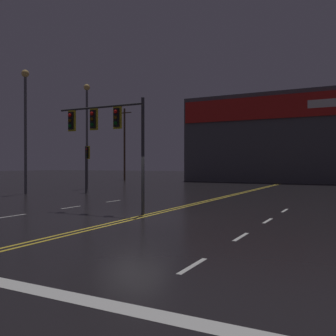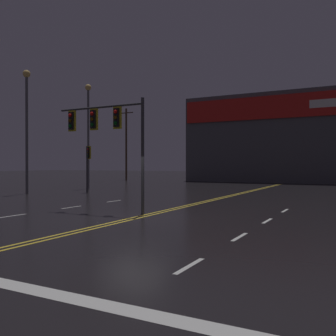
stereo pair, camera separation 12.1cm
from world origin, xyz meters
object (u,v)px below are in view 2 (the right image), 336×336
at_px(traffic_signal_median, 104,126).
at_px(traffic_signal_corner_northwest, 88,158).
at_px(streetlight_near_right, 27,114).
at_px(streetlight_far_left, 88,122).

height_order(traffic_signal_median, traffic_signal_corner_northwest, traffic_signal_median).
relative_size(traffic_signal_median, streetlight_near_right, 0.55).
bearing_deg(traffic_signal_median, streetlight_far_left, 132.14).
distance_m(traffic_signal_median, streetlight_far_left, 17.41).
bearing_deg(traffic_signal_median, streetlight_near_right, 152.93).
xyz_separation_m(traffic_signal_median, streetlight_far_left, (-11.60, 12.81, 2.07)).
xyz_separation_m(traffic_signal_corner_northwest, streetlight_far_left, (-3.27, 3.98, 3.37)).
bearing_deg(streetlight_far_left, streetlight_near_right, -91.36).
xyz_separation_m(streetlight_near_right, streetlight_far_left, (0.16, 6.81, 0.12)).
bearing_deg(streetlight_near_right, streetlight_far_left, 88.64).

